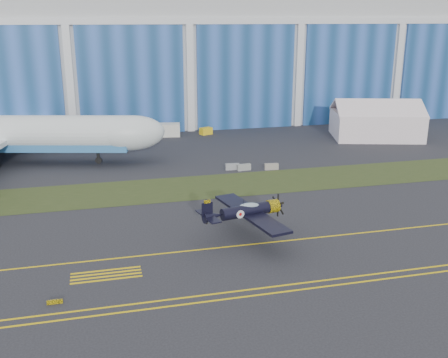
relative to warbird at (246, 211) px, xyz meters
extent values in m
plane|color=#2C2C32|center=(4.17, 3.38, -2.91)|extent=(260.00, 260.00, 0.00)
cube|color=#475128|center=(4.17, 17.38, -2.89)|extent=(260.00, 10.00, 0.02)
cube|color=silver|center=(4.17, 75.38, 12.09)|extent=(220.00, 45.00, 30.00)
cube|color=navy|center=(4.17, 52.58, 7.09)|extent=(220.00, 0.60, 20.00)
cube|color=silver|center=(4.17, 52.53, 17.69)|extent=(220.00, 0.70, 1.20)
cube|color=yellow|center=(4.17, -1.62, -2.90)|extent=(200.00, 0.20, 0.02)
cube|color=yellow|center=(4.17, -11.12, -2.90)|extent=(80.00, 0.20, 0.02)
cube|color=yellow|center=(4.17, -10.12, -2.90)|extent=(80.00, 0.20, 0.02)
cube|color=yellow|center=(-17.83, -8.62, -2.74)|extent=(1.20, 0.15, 0.35)
cube|color=silver|center=(-1.43, 49.00, -1.72)|extent=(5.78, 3.01, 2.39)
cube|color=yellow|center=(6.31, 48.78, -2.27)|extent=(2.57, 2.14, 1.29)
cube|color=gray|center=(5.01, 24.23, -2.46)|extent=(2.05, 0.79, 0.90)
cube|color=gray|center=(6.58, 23.54, -2.46)|extent=(2.05, 0.79, 0.90)
cube|color=gray|center=(10.56, 22.94, -2.46)|extent=(2.05, 0.82, 0.90)
camera|label=1|loc=(-13.73, -46.52, 18.25)|focal=42.00mm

